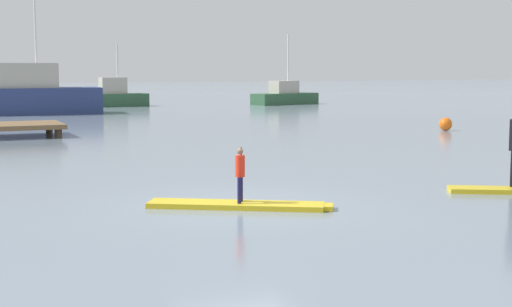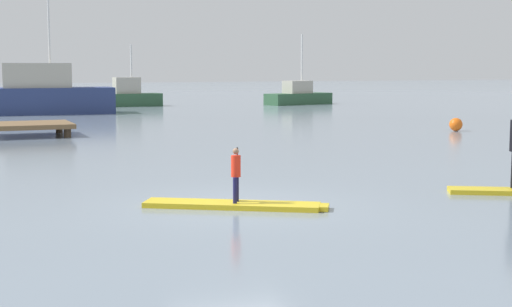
# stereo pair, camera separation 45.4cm
# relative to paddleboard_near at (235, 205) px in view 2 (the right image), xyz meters

# --- Properties ---
(ground_plane) EXTENTS (240.00, 240.00, 0.00)m
(ground_plane) POSITION_rel_paddleboard_near_xyz_m (0.17, 0.31, -0.05)
(ground_plane) COLOR gray
(paddleboard_near) EXTENTS (3.34, 2.31, 0.10)m
(paddleboard_near) POSITION_rel_paddleboard_near_xyz_m (0.00, 0.00, 0.00)
(paddleboard_near) COLOR gold
(paddleboard_near) RESTS_ON ground
(paddler_child_solo) EXTENTS (0.26, 0.34, 1.05)m
(paddler_child_solo) POSITION_rel_paddleboard_near_xyz_m (0.02, 0.01, 0.63)
(paddler_child_solo) COLOR #19194C
(paddler_child_solo) RESTS_ON paddleboard_near
(fishing_boat_green_midground) EXTENTS (9.01, 3.21, 7.02)m
(fishing_boat_green_midground) POSITION_rel_paddleboard_near_xyz_m (-0.20, 31.86, 1.08)
(fishing_boat_green_midground) COLOR navy
(fishing_boat_green_midground) RESTS_ON ground
(motor_boat_small_navy) EXTENTS (5.30, 1.77, 4.25)m
(motor_boat_small_navy) POSITION_rel_paddleboard_near_xyz_m (6.40, 38.47, 0.63)
(motor_boat_small_navy) COLOR #2D5638
(motor_boat_small_navy) RESTS_ON ground
(trawler_grey_distant) EXTENTS (5.54, 3.02, 5.07)m
(trawler_grey_distant) POSITION_rel_paddleboard_near_xyz_m (18.77, 36.38, 0.57)
(trawler_grey_distant) COLOR #2D5638
(trawler_grey_distant) RESTS_ON ground
(mooring_buoy_near) EXTENTS (0.56, 0.56, 0.56)m
(mooring_buoy_near) POSITION_rel_paddleboard_near_xyz_m (14.89, 12.88, 0.23)
(mooring_buoy_near) COLOR orange
(mooring_buoy_near) RESTS_ON ground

